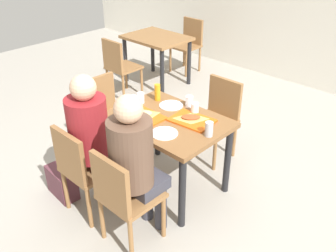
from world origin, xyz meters
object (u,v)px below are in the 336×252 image
(pizza_slice_b, at_px, (191,118))
(chair_near_left, at_px, (82,166))
(tray_red_near, at_px, (143,116))
(chair_far_side, at_px, (218,113))
(background_chair_near, at_px, (119,64))
(plastic_cup_d, at_px, (195,108))
(foil_bundle, at_px, (133,99))
(person_in_red, at_px, (93,134))
(background_table, at_px, (157,44))
(soda_can, at_px, (209,129))
(paper_plate_near_edge, at_px, (164,133))
(pizza_slice_a, at_px, (143,114))
(plastic_cup_a, at_px, (189,101))
(main_table, at_px, (168,130))
(person_in_brown_jacket, at_px, (135,159))
(plastic_cup_c, at_px, (141,98))
(chair_left_end, at_px, (106,110))
(plastic_cup_b, at_px, (144,128))
(chair_near_right, at_px, (122,194))
(handbag, at_px, (62,182))
(background_chair_far, at_px, (189,41))
(paper_plate_center, at_px, (171,105))
(condiment_bottle, at_px, (157,92))

(pizza_slice_b, bearing_deg, chair_near_left, -115.38)
(chair_near_left, distance_m, tray_red_near, 0.67)
(chair_far_side, bearing_deg, background_chair_near, 173.13)
(plastic_cup_d, height_order, foil_bundle, same)
(chair_near_left, relative_size, pizza_slice_b, 3.12)
(person_in_red, bearing_deg, background_table, 124.47)
(soda_can, distance_m, background_chair_near, 2.49)
(paper_plate_near_edge, bearing_deg, pizza_slice_a, 165.86)
(chair_far_side, bearing_deg, chair_near_left, -99.54)
(paper_plate_near_edge, bearing_deg, person_in_red, -134.63)
(plastic_cup_a, relative_size, background_table, 0.11)
(paper_plate_near_edge, bearing_deg, background_chair_near, 149.50)
(main_table, xyz_separation_m, person_in_brown_jacket, (0.25, -0.61, 0.12))
(chair_far_side, bearing_deg, plastic_cup_c, -120.14)
(chair_left_end, height_order, plastic_cup_b, chair_left_end)
(paper_plate_near_edge, bearing_deg, foil_bundle, 162.45)
(main_table, bearing_deg, plastic_cup_b, -85.38)
(pizza_slice_a, bearing_deg, foil_bundle, 158.01)
(main_table, bearing_deg, chair_near_left, -108.58)
(pizza_slice_a, height_order, plastic_cup_c, plastic_cup_c)
(chair_near_right, xyz_separation_m, plastic_cup_b, (-0.23, 0.44, 0.29))
(chair_near_right, bearing_deg, chair_near_left, 180.00)
(main_table, bearing_deg, handbag, -128.14)
(person_in_red, bearing_deg, background_chair_far, 117.54)
(plastic_cup_d, bearing_deg, person_in_brown_jacket, -79.89)
(main_table, height_order, plastic_cup_b, plastic_cup_b)
(person_in_red, relative_size, paper_plate_center, 5.67)
(chair_left_end, distance_m, condiment_bottle, 0.67)
(chair_near_left, bearing_deg, paper_plate_center, 83.95)
(chair_near_left, height_order, chair_left_end, same)
(paper_plate_center, relative_size, handbag, 0.69)
(chair_near_right, relative_size, chair_far_side, 1.00)
(handbag, xyz_separation_m, background_chair_near, (-1.24, 1.74, 0.35))
(handbag, bearing_deg, paper_plate_center, 65.06)
(plastic_cup_c, distance_m, foil_bundle, 0.08)
(tray_red_near, relative_size, condiment_bottle, 2.25)
(pizza_slice_b, xyz_separation_m, background_chair_far, (-2.01, 2.33, -0.26))
(person_in_brown_jacket, distance_m, plastic_cup_c, 0.94)
(paper_plate_center, height_order, paper_plate_near_edge, same)
(soda_can, bearing_deg, pizza_slice_b, 159.92)
(chair_left_end, xyz_separation_m, background_chair_far, (-0.96, 2.44, 0.00))
(main_table, relative_size, chair_near_left, 1.21)
(chair_near_left, relative_size, background_chair_far, 1.00)
(tray_red_near, bearing_deg, plastic_cup_a, 71.03)
(chair_left_end, xyz_separation_m, foil_bundle, (0.46, -0.02, 0.29))
(chair_left_end, relative_size, plastic_cup_b, 8.38)
(plastic_cup_c, distance_m, background_chair_near, 1.73)
(person_in_brown_jacket, height_order, plastic_cup_d, person_in_brown_jacket)
(condiment_bottle, relative_size, handbag, 0.50)
(person_in_brown_jacket, distance_m, background_table, 3.13)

